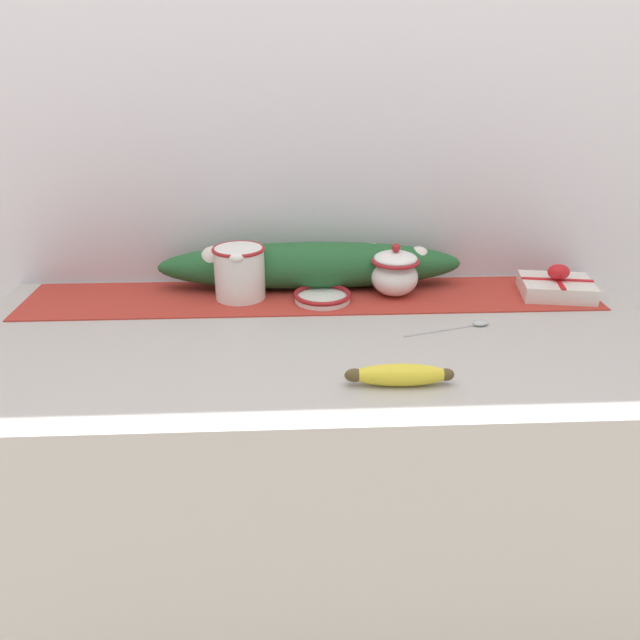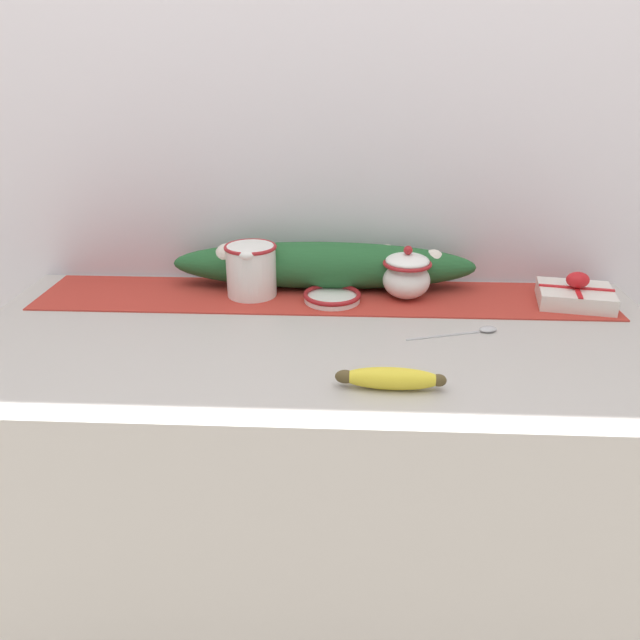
{
  "view_description": "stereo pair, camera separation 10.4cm",
  "coord_description": "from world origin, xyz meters",
  "px_view_note": "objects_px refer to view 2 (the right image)",
  "views": [
    {
      "loc": [
        -0.05,
        -1.11,
        1.4
      ],
      "look_at": [
        0.01,
        -0.04,
        0.94
      ],
      "focal_mm": 35.0,
      "sensor_mm": 36.0,
      "label": 1
    },
    {
      "loc": [
        0.06,
        -1.11,
        1.4
      ],
      "look_at": [
        0.01,
        -0.04,
        0.94
      ],
      "focal_mm": 35.0,
      "sensor_mm": 36.0,
      "label": 2
    }
  ],
  "objects_px": {
    "spoon": "(480,330)",
    "gift_box": "(575,294)",
    "cream_pitcher": "(251,268)",
    "small_dish": "(332,297)",
    "banana": "(391,378)",
    "sugar_bowl": "(407,275)"
  },
  "relations": [
    {
      "from": "spoon",
      "to": "gift_box",
      "type": "xyz_separation_m",
      "value": [
        0.23,
        0.16,
        0.02
      ]
    },
    {
      "from": "cream_pitcher",
      "to": "small_dish",
      "type": "xyz_separation_m",
      "value": [
        0.18,
        -0.03,
        -0.05
      ]
    },
    {
      "from": "cream_pitcher",
      "to": "banana",
      "type": "height_order",
      "value": "cream_pitcher"
    },
    {
      "from": "spoon",
      "to": "gift_box",
      "type": "height_order",
      "value": "gift_box"
    },
    {
      "from": "spoon",
      "to": "cream_pitcher",
      "type": "bearing_deg",
      "value": 142.54
    },
    {
      "from": "banana",
      "to": "spoon",
      "type": "height_order",
      "value": "banana"
    },
    {
      "from": "banana",
      "to": "spoon",
      "type": "distance_m",
      "value": 0.3
    },
    {
      "from": "cream_pitcher",
      "to": "gift_box",
      "type": "xyz_separation_m",
      "value": [
        0.71,
        -0.02,
        -0.04
      ]
    },
    {
      "from": "sugar_bowl",
      "to": "small_dish",
      "type": "xyz_separation_m",
      "value": [
        -0.16,
        -0.03,
        -0.04
      ]
    },
    {
      "from": "spoon",
      "to": "gift_box",
      "type": "distance_m",
      "value": 0.28
    },
    {
      "from": "cream_pitcher",
      "to": "gift_box",
      "type": "bearing_deg",
      "value": -1.64
    },
    {
      "from": "sugar_bowl",
      "to": "small_dish",
      "type": "height_order",
      "value": "sugar_bowl"
    },
    {
      "from": "banana",
      "to": "gift_box",
      "type": "distance_m",
      "value": 0.58
    },
    {
      "from": "cream_pitcher",
      "to": "spoon",
      "type": "xyz_separation_m",
      "value": [
        0.48,
        -0.18,
        -0.06
      ]
    },
    {
      "from": "sugar_bowl",
      "to": "gift_box",
      "type": "xyz_separation_m",
      "value": [
        0.37,
        -0.02,
        -0.03
      ]
    },
    {
      "from": "sugar_bowl",
      "to": "spoon",
      "type": "xyz_separation_m",
      "value": [
        0.13,
        -0.18,
        -0.05
      ]
    },
    {
      "from": "sugar_bowl",
      "to": "small_dish",
      "type": "relative_size",
      "value": 0.94
    },
    {
      "from": "cream_pitcher",
      "to": "spoon",
      "type": "height_order",
      "value": "cream_pitcher"
    },
    {
      "from": "small_dish",
      "to": "spoon",
      "type": "bearing_deg",
      "value": -26.45
    },
    {
      "from": "cream_pitcher",
      "to": "gift_box",
      "type": "height_order",
      "value": "cream_pitcher"
    },
    {
      "from": "sugar_bowl",
      "to": "small_dish",
      "type": "distance_m",
      "value": 0.17
    },
    {
      "from": "banana",
      "to": "sugar_bowl",
      "type": "bearing_deg",
      "value": 82.17
    }
  ]
}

